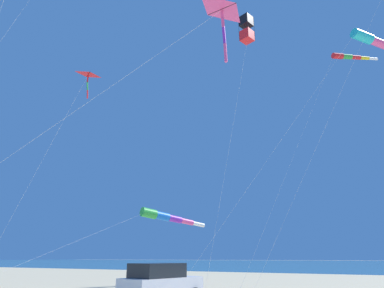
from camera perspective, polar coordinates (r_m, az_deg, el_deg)
The scene contains 8 objects.
ocean_water_strip at distance 172.34m, azimuth 24.58°, elevation -17.75°, with size 240.00×600.00×0.01m, color #285B7A.
parked_car at distance 18.24m, azimuth -5.32°, elevation -22.20°, with size 4.59×2.76×1.85m.
kite_windsock_red_high_left at distance 26.12m, azimuth 28.84°, elevation 14.77°, with size 7.24×15.22×16.06m.
kite_windsock_small_distant at distance 37.30m, azimuth 25.00°, elevation 13.17°, with size 14.73×10.26×21.13m.
kite_delta_long_streamer_left at distance 13.13m, azimuth 5.03°, elevation 21.70°, with size 7.22×11.64×10.91m.
kite_windsock_green_low_center at distance 29.54m, azimuth -4.46°, elevation -12.18°, with size 19.22×5.37×6.06m.
kite_box_checkered_midright at distance 26.77m, azimuth 9.19°, elevation 18.61°, with size 3.36×2.89×19.26m.
kite_delta_purple_drifting at distance 21.50m, azimuth -17.14°, elevation 11.07°, with size 2.22×5.93×12.71m.
Camera 1 is at (-6.58, -16.02, 2.11)m, focal length 31.60 mm.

